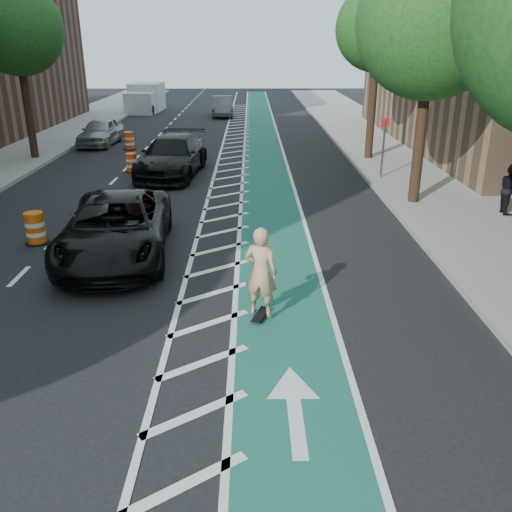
{
  "coord_description": "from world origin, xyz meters",
  "views": [
    {
      "loc": [
        2.35,
        -9.49,
        5.19
      ],
      "look_at": [
        2.45,
        0.89,
        1.1
      ],
      "focal_mm": 38.0,
      "sensor_mm": 36.0,
      "label": 1
    }
  ],
  "objects_px": {
    "skateboarder": "(261,272)",
    "suv_near": "(116,227)",
    "suv_far": "(172,156)",
    "barrel_a": "(35,229)"
  },
  "relations": [
    {
      "from": "suv_far",
      "to": "barrel_a",
      "type": "relative_size",
      "value": 6.24
    },
    {
      "from": "skateboarder",
      "to": "suv_far",
      "type": "bearing_deg",
      "value": -56.0
    },
    {
      "from": "suv_near",
      "to": "suv_far",
      "type": "height_order",
      "value": "suv_far"
    },
    {
      "from": "skateboarder",
      "to": "suv_near",
      "type": "relative_size",
      "value": 0.33
    },
    {
      "from": "skateboarder",
      "to": "suv_far",
      "type": "distance_m",
      "value": 13.26
    },
    {
      "from": "skateboarder",
      "to": "suv_near",
      "type": "bearing_deg",
      "value": -24.92
    },
    {
      "from": "skateboarder",
      "to": "suv_far",
      "type": "xyz_separation_m",
      "value": [
        -3.46,
        12.8,
        -0.21
      ]
    },
    {
      "from": "suv_far",
      "to": "barrel_a",
      "type": "bearing_deg",
      "value": -102.15
    },
    {
      "from": "skateboarder",
      "to": "suv_far",
      "type": "relative_size",
      "value": 0.33
    },
    {
      "from": "suv_near",
      "to": "barrel_a",
      "type": "xyz_separation_m",
      "value": [
        -2.48,
        0.96,
        -0.36
      ]
    }
  ]
}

